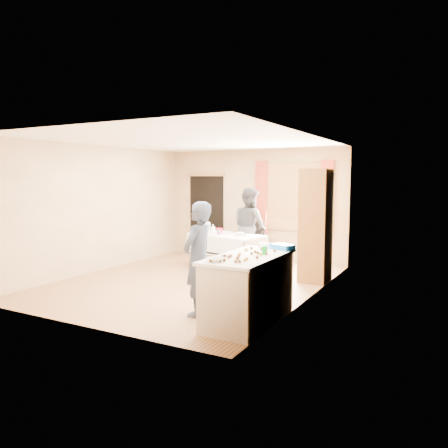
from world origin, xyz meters
The scene contains 29 objects.
floor centered at (0.00, 0.00, -0.01)m, with size 4.50×5.50×0.02m, color #9E7047.
ceiling centered at (0.00, 0.00, 2.61)m, with size 4.50×5.50×0.02m, color white.
wall_back centered at (0.00, 2.76, 1.30)m, with size 4.50×0.02×2.60m, color tan.
wall_front centered at (0.00, -2.76, 1.30)m, with size 4.50×0.02×2.60m, color tan.
wall_left centered at (-2.26, 0.00, 1.30)m, with size 0.02×5.50×2.60m, color tan.
wall_right centered at (2.26, 0.00, 1.30)m, with size 0.02×5.50×2.60m, color tan.
window_frame centered at (1.00, 2.72, 1.50)m, with size 1.32×0.06×1.52m, color olive.
window_pane centered at (1.00, 2.71, 1.50)m, with size 1.20×0.02×1.40m, color white.
curtain_left centered at (0.22, 2.67, 1.50)m, with size 0.28×0.06×1.65m, color #A63924.
curtain_right centered at (1.78, 2.67, 1.50)m, with size 0.28×0.06×1.65m, color #A63924.
doorway centered at (-1.30, 2.73, 1.00)m, with size 0.95×0.04×2.00m, color black.
door_lintel centered at (-1.30, 2.70, 2.02)m, with size 1.05×0.06×0.08m, color olive.
cabinet centered at (1.99, 1.16, 1.05)m, with size 0.50×0.60×2.10m, color brown.
counter centered at (1.89, -1.56, 0.45)m, with size 0.76×1.60×0.91m.
party_table centered at (0.02, 1.32, 0.45)m, with size 1.76×1.17×0.75m.
chair centered at (0.23, 2.24, 0.28)m, with size 0.48×0.48×0.94m.
girl centered at (1.14, -1.61, 0.80)m, with size 0.39×0.59×1.61m, color #26304B.
woman centered at (0.28, 1.92, 0.86)m, with size 1.05×0.99×1.72m, color black.
soda_can centered at (2.06, -1.43, 0.97)m, with size 0.07×0.07×0.12m, color #0D8C21.
mixing_bowl centered at (1.72, -2.15, 0.94)m, with size 0.27×0.27×0.05m, color white.
foam_block centered at (1.85, -0.95, 0.95)m, with size 0.15×0.10×0.08m, color white.
blue_basket centered at (2.13, -0.92, 0.95)m, with size 0.30×0.20×0.08m, color #1876F1.
pitcher centered at (-0.45, 1.34, 0.86)m, with size 0.11×0.11×0.22m, color silver.
cup_red centered at (-0.19, 1.39, 0.81)m, with size 0.20×0.20×0.12m, color red.
cup_rainbow centered at (-0.08, 1.17, 0.80)m, with size 0.12×0.12×0.10m, color red.
small_bowl centered at (0.32, 1.38, 0.78)m, with size 0.22×0.22×0.05m, color white.
pastry_tray centered at (0.47, 1.10, 0.76)m, with size 0.28×0.20×0.02m, color white.
bottle centered at (-0.48, 1.62, 0.83)m, with size 0.10×0.10×0.16m, color white.
cake_balls centered at (1.88, -1.69, 0.93)m, with size 0.46×1.15×0.04m.
Camera 1 is at (4.31, -6.75, 1.93)m, focal length 35.00 mm.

